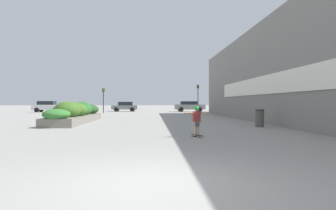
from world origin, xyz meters
name	(u,v)px	position (x,y,z in m)	size (l,w,h in m)	color
ground_plane	(150,183)	(0.00, 0.00, 0.00)	(300.00, 300.00, 0.00)	gray
building_wall_right	(264,73)	(7.59, 14.82, 3.43)	(0.67, 36.53, 6.87)	gray
planter_box	(77,113)	(-5.28, 16.11, 0.65)	(2.02, 9.62, 1.46)	slate
skateboard	(197,135)	(1.82, 6.81, 0.07)	(0.44, 0.82, 0.09)	black
skateboarder	(197,117)	(1.82, 6.81, 0.79)	(1.05, 0.40, 1.16)	tan
trash_bin	(260,118)	(6.14, 11.57, 0.50)	(0.50, 0.50, 0.99)	#514C47
car_leftmost	(189,106)	(5.62, 39.89, 0.84)	(4.50, 1.95, 1.58)	slate
car_center_left	(125,106)	(-4.28, 41.76, 0.79)	(3.93, 1.88, 1.50)	slate
car_center_right	(263,106)	(17.17, 40.60, 0.83)	(4.54, 1.97, 1.57)	maroon
car_rightmost	(48,106)	(-15.19, 39.12, 0.84)	(4.18, 1.91, 1.60)	#BCBCC1
traffic_light_left	(103,96)	(-6.43, 34.59, 2.24)	(0.28, 0.30, 3.26)	black
traffic_light_right	(198,94)	(6.12, 34.60, 2.54)	(0.28, 0.30, 3.76)	black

